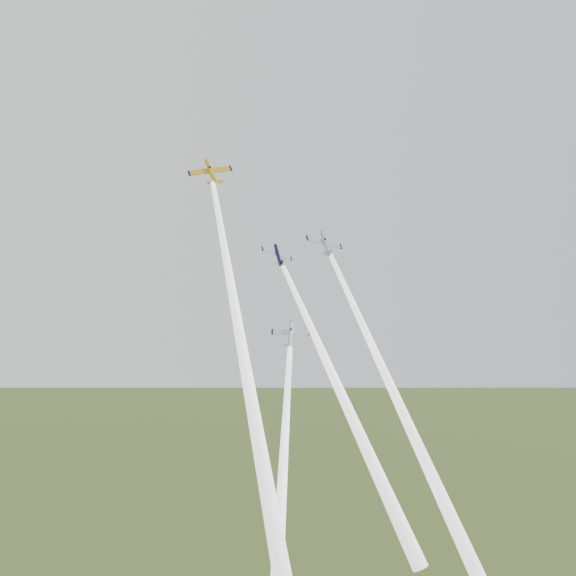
# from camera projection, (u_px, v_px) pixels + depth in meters

# --- Properties ---
(plane_yellow) EXTENTS (9.80, 6.68, 8.98)m
(plane_yellow) POSITION_uv_depth(u_px,v_px,m) (211.00, 172.00, 139.21)
(plane_yellow) COLOR gold
(smoke_trail_yellow) EXTENTS (3.50, 50.55, 61.34)m
(smoke_trail_yellow) POSITION_uv_depth(u_px,v_px,m) (241.00, 343.00, 112.32)
(smoke_trail_yellow) COLOR white
(plane_navy) EXTENTS (7.10, 7.02, 7.54)m
(plane_navy) POSITION_uv_depth(u_px,v_px,m) (278.00, 255.00, 139.85)
(plane_navy) COLOR #0C1038
(smoke_trail_navy) EXTENTS (12.07, 38.86, 47.76)m
(smoke_trail_navy) POSITION_uv_depth(u_px,v_px,m) (342.00, 396.00, 120.91)
(smoke_trail_navy) COLOR white
(plane_silver_right) EXTENTS (8.46, 7.61, 8.41)m
(plane_silver_right) POSITION_uv_depth(u_px,v_px,m) (325.00, 244.00, 143.13)
(plane_silver_right) COLOR #A7AEB5
(smoke_trail_silver_right) EXTENTS (10.56, 47.52, 58.02)m
(smoke_trail_silver_right) POSITION_uv_depth(u_px,v_px,m) (403.00, 413.00, 119.43)
(smoke_trail_silver_right) COLOR white
(plane_silver_low) EXTENTS (8.91, 7.77, 6.49)m
(plane_silver_low) POSITION_uv_depth(u_px,v_px,m) (291.00, 334.00, 132.69)
(plane_silver_low) COLOR silver
(smoke_trail_silver_low) EXTENTS (17.73, 38.69, 49.40)m
(smoke_trail_silver_low) POSITION_uv_depth(u_px,v_px,m) (281.00, 509.00, 109.90)
(smoke_trail_silver_low) COLOR white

